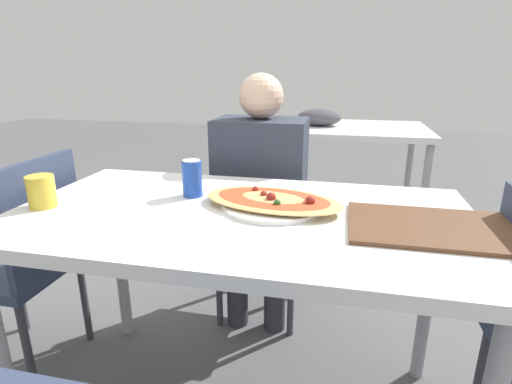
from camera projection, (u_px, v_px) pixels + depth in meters
dining_table at (241, 235)px, 1.24m from camera, size 1.40×0.76×0.78m
chair_far_seated at (265, 215)px, 1.98m from camera, size 0.40×0.40×0.88m
chair_side_left at (26, 256)px, 1.55m from camera, size 0.40×0.40×0.88m
person_seated at (260, 183)px, 1.81m from camera, size 0.40×0.29×1.17m
pizza_main at (273, 201)px, 1.25m from camera, size 0.48×0.32×0.05m
soda_can at (192, 178)px, 1.34m from camera, size 0.07×0.07×0.12m
drink_glass at (41, 191)px, 1.24m from camera, size 0.08×0.08×0.10m
serving_tray at (432, 227)px, 1.08m from camera, size 0.44×0.30×0.01m
background_table at (343, 135)px, 2.93m from camera, size 1.10×0.80×0.90m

